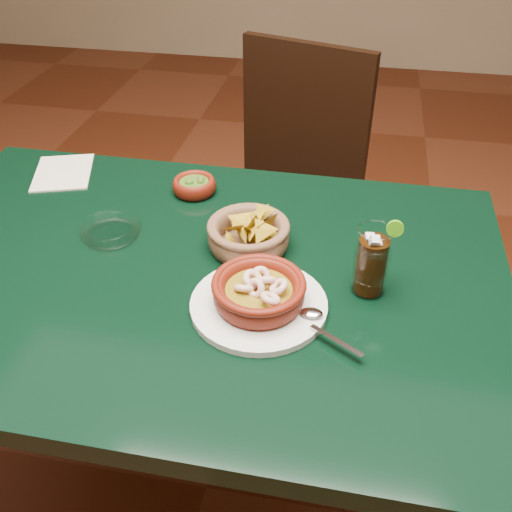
% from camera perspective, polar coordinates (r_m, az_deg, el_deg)
% --- Properties ---
extents(ground, '(7.00, 7.00, 0.00)m').
position_cam_1_polar(ground, '(1.65, -5.01, -22.07)').
color(ground, '#471C0C').
rests_on(ground, ground).
extents(dining_table, '(1.20, 0.80, 0.75)m').
position_cam_1_polar(dining_table, '(1.14, -6.73, -4.97)').
color(dining_table, black).
rests_on(dining_table, ground).
extents(dining_chair, '(0.54, 0.54, 0.93)m').
position_cam_1_polar(dining_chair, '(1.77, 2.89, 6.39)').
color(dining_chair, black).
rests_on(dining_chair, ground).
extents(shrimp_plate, '(0.30, 0.24, 0.07)m').
position_cam_1_polar(shrimp_plate, '(0.97, 0.31, -3.89)').
color(shrimp_plate, silver).
rests_on(shrimp_plate, dining_table).
extents(chip_basket, '(0.19, 0.19, 0.11)m').
position_cam_1_polar(chip_basket, '(1.11, -0.74, 2.12)').
color(chip_basket, brown).
rests_on(chip_basket, dining_table).
extents(guacamole_ramekin, '(0.12, 0.12, 0.04)m').
position_cam_1_polar(guacamole_ramekin, '(1.30, -6.19, 7.01)').
color(guacamole_ramekin, '#551308').
rests_on(guacamole_ramekin, dining_table).
extents(cola_drink, '(0.13, 0.13, 0.15)m').
position_cam_1_polar(cola_drink, '(1.00, 11.50, -0.52)').
color(cola_drink, white).
rests_on(cola_drink, dining_table).
extents(glass_ashtray, '(0.13, 0.13, 0.03)m').
position_cam_1_polar(glass_ashtray, '(1.18, -14.35, 2.53)').
color(glass_ashtray, white).
rests_on(glass_ashtray, dining_table).
extents(paper_menu, '(0.18, 0.20, 0.00)m').
position_cam_1_polar(paper_menu, '(1.45, -18.73, 7.92)').
color(paper_menu, beige).
rests_on(paper_menu, dining_table).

